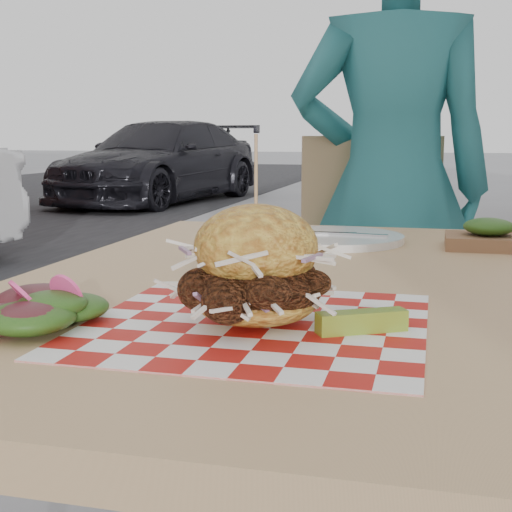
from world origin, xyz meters
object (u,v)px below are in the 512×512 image
object	(u,v)px
patio_chair	(358,272)
sandwich	(256,272)
diner	(391,188)
patio_table	(298,329)
car_dark	(161,161)

from	to	relation	value
patio_chair	sandwich	world-z (taller)	sandwich
diner	sandwich	bearing A→B (deg)	78.85
patio_table	car_dark	bearing A→B (deg)	112.81
patio_table	diner	bearing A→B (deg)	86.54
diner	sandwich	world-z (taller)	diner
patio_table	patio_chair	bearing A→B (deg)	91.30
diner	patio_table	distance (m)	1.10
car_dark	patio_table	size ratio (longest dim) A/B	3.34
car_dark	patio_chair	size ratio (longest dim) A/B	4.21
patio_chair	sandwich	distance (m)	1.38
diner	car_dark	distance (m)	8.43
patio_table	sandwich	world-z (taller)	sandwich
diner	sandwich	size ratio (longest dim) A/B	7.96
car_dark	patio_table	distance (m)	9.39
car_dark	patio_table	bearing A→B (deg)	-57.32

